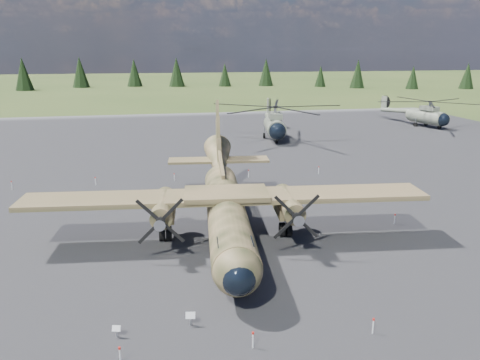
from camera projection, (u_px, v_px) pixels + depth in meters
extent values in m
plane|color=#465023|center=(187.00, 240.00, 34.19)|extent=(500.00, 500.00, 0.00)
cube|color=#515055|center=(178.00, 198.00, 43.64)|extent=(120.00, 120.00, 0.04)
cylinder|color=#33361D|center=(227.00, 214.00, 32.87)|extent=(4.48, 17.82, 2.74)
sphere|color=#33361D|center=(237.00, 271.00, 24.42)|extent=(2.94, 2.94, 2.69)
sphere|color=black|center=(238.00, 277.00, 23.92)|extent=(2.16, 2.16, 1.97)
cube|color=black|center=(235.00, 246.00, 25.73)|extent=(2.10, 1.75, 0.54)
cone|color=#33361D|center=(219.00, 162.00, 43.68)|extent=(3.34, 6.97, 4.12)
cube|color=#ADB0B3|center=(226.00, 224.00, 34.12)|extent=(2.43, 6.03, 0.49)
cube|color=#3C3F21|center=(226.00, 197.00, 33.04)|extent=(28.60, 6.13, 0.34)
cube|color=#33361D|center=(226.00, 194.00, 32.98)|extent=(6.20, 4.09, 0.34)
cylinder|color=#33361D|center=(163.00, 207.00, 32.52)|extent=(1.97, 5.21, 1.47)
cube|color=#33361D|center=(165.00, 212.00, 33.44)|extent=(1.79, 3.46, 0.78)
cone|color=gray|center=(160.00, 223.00, 29.47)|extent=(0.83, 0.95, 0.74)
cylinder|color=black|center=(166.00, 234.00, 33.89)|extent=(0.96, 1.16, 1.08)
cylinder|color=#33361D|center=(288.00, 203.00, 33.29)|extent=(1.97, 5.21, 1.47)
cube|color=#33361D|center=(286.00, 208.00, 34.21)|extent=(1.79, 3.46, 0.78)
cone|color=gray|center=(298.00, 219.00, 30.24)|extent=(0.83, 0.95, 0.74)
cylinder|color=black|center=(285.00, 229.00, 34.66)|extent=(0.96, 1.16, 1.08)
cube|color=#33361D|center=(221.00, 165.00, 39.95)|extent=(1.01, 7.39, 1.64)
cube|color=#3C3F21|center=(219.00, 160.00, 44.14)|extent=(9.57, 3.08, 0.22)
cylinder|color=gray|center=(236.00, 278.00, 25.82)|extent=(0.15, 0.15, 0.88)
cylinder|color=black|center=(236.00, 289.00, 26.01)|extent=(0.43, 0.95, 0.92)
cylinder|color=slate|center=(275.00, 127.00, 71.20)|extent=(3.95, 8.22, 2.74)
sphere|color=black|center=(277.00, 131.00, 67.42)|extent=(2.89, 2.89, 2.52)
sphere|color=slate|center=(272.00, 123.00, 75.00)|extent=(2.89, 2.89, 2.52)
cube|color=slate|center=(275.00, 116.00, 70.31)|extent=(2.39, 3.75, 0.82)
cylinder|color=gray|center=(275.00, 110.00, 70.09)|extent=(0.45, 0.45, 1.09)
cylinder|color=slate|center=(270.00, 117.00, 78.84)|extent=(2.39, 9.38, 1.57)
cube|color=slate|center=(268.00, 106.00, 82.43)|extent=(0.48, 1.55, 2.63)
cylinder|color=black|center=(270.00, 106.00, 82.44)|extent=(0.52, 2.82, 2.85)
cylinder|color=black|center=(277.00, 141.00, 68.47)|extent=(0.42, 0.78, 0.74)
cylinder|color=black|center=(264.00, 136.00, 72.85)|extent=(0.46, 0.92, 0.88)
cylinder|color=gray|center=(264.00, 132.00, 72.70)|extent=(0.18, 0.18, 1.59)
cylinder|color=black|center=(283.00, 135.00, 72.94)|extent=(0.46, 0.92, 0.88)
cylinder|color=gray|center=(283.00, 132.00, 72.79)|extent=(0.18, 0.18, 1.59)
cylinder|color=slate|center=(427.00, 117.00, 83.00)|extent=(4.22, 7.43, 2.44)
sphere|color=black|center=(443.00, 120.00, 79.98)|extent=(2.76, 2.76, 2.25)
sphere|color=slate|center=(412.00, 115.00, 86.03)|extent=(2.76, 2.76, 2.25)
cube|color=slate|center=(429.00, 108.00, 82.24)|extent=(2.43, 3.45, 0.73)
cylinder|color=gray|center=(430.00, 104.00, 82.04)|extent=(0.43, 0.43, 0.98)
cylinder|color=slate|center=(397.00, 110.00, 89.10)|extent=(3.01, 8.25, 1.40)
cube|color=slate|center=(384.00, 102.00, 91.93)|extent=(0.57, 1.37, 2.34)
cylinder|color=black|center=(386.00, 102.00, 92.08)|extent=(0.73, 2.46, 2.54)
cylinder|color=black|center=(439.00, 127.00, 80.85)|extent=(0.44, 0.71, 0.66)
cylinder|color=black|center=(415.00, 124.00, 83.83)|extent=(0.49, 0.83, 0.78)
cylinder|color=gray|center=(416.00, 122.00, 83.69)|extent=(0.17, 0.17, 1.42)
cylinder|color=black|center=(426.00, 123.00, 84.95)|extent=(0.49, 0.83, 0.78)
cylinder|color=gray|center=(426.00, 121.00, 84.82)|extent=(0.17, 0.17, 1.42)
cube|color=gray|center=(117.00, 332.00, 22.56)|extent=(0.09, 0.09, 0.51)
cube|color=silver|center=(116.00, 328.00, 22.45)|extent=(0.44, 0.27, 0.29)
cube|color=gray|center=(190.00, 320.00, 23.51)|extent=(0.10, 0.10, 0.60)
cube|color=silver|center=(190.00, 315.00, 23.38)|extent=(0.51, 0.28, 0.34)
cylinder|color=silver|center=(120.00, 356.00, 20.59)|extent=(0.07, 0.07, 0.80)
cylinder|color=#B11A12|center=(119.00, 348.00, 20.48)|extent=(0.12, 0.12, 0.10)
cylinder|color=silver|center=(253.00, 341.00, 21.68)|extent=(0.07, 0.07, 0.80)
cylinder|color=#B11A12|center=(253.00, 333.00, 21.57)|extent=(0.12, 0.12, 0.10)
cylinder|color=silver|center=(373.00, 327.00, 22.77)|extent=(0.07, 0.07, 0.80)
cylinder|color=#B11A12|center=(374.00, 319.00, 22.66)|extent=(0.12, 0.12, 0.10)
cylinder|color=silver|center=(12.00, 186.00, 46.30)|extent=(0.07, 0.07, 0.80)
cylinder|color=#B11A12|center=(11.00, 182.00, 46.20)|extent=(0.12, 0.12, 0.10)
cylinder|color=silver|center=(96.00, 181.00, 47.76)|extent=(0.07, 0.07, 0.80)
cylinder|color=#B11A12|center=(95.00, 178.00, 47.65)|extent=(0.12, 0.12, 0.10)
cylinder|color=silver|center=(174.00, 177.00, 49.21)|extent=(0.07, 0.07, 0.80)
cylinder|color=#B11A12|center=(174.00, 174.00, 49.10)|extent=(0.12, 0.12, 0.10)
cylinder|color=silver|center=(249.00, 174.00, 50.66)|extent=(0.07, 0.07, 0.80)
cylinder|color=#B11A12|center=(249.00, 170.00, 50.55)|extent=(0.12, 0.12, 0.10)
cylinder|color=silver|center=(319.00, 170.00, 52.12)|extent=(0.07, 0.07, 0.80)
cylinder|color=#B11A12|center=(319.00, 167.00, 52.01)|extent=(0.12, 0.12, 0.10)
cylinder|color=silver|center=(395.00, 219.00, 37.08)|extent=(0.07, 0.07, 0.80)
cylinder|color=#B11A12|center=(395.00, 215.00, 36.97)|extent=(0.12, 0.12, 0.10)
cone|color=black|center=(467.00, 76.00, 162.81)|extent=(4.99, 4.99, 8.91)
cone|color=black|center=(413.00, 77.00, 162.32)|extent=(4.44, 4.44, 7.93)
cone|color=black|center=(358.00, 74.00, 166.52)|extent=(5.57, 5.57, 9.95)
cone|color=black|center=(320.00, 76.00, 172.44)|extent=(4.32, 4.32, 7.72)
cone|color=black|center=(266.00, 72.00, 176.29)|extent=(5.69, 5.69, 10.16)
cone|color=black|center=(225.00, 75.00, 174.14)|extent=(4.69, 4.69, 8.37)
cone|color=black|center=(177.00, 72.00, 172.56)|extent=(5.90, 5.90, 10.53)
cone|color=black|center=(134.00, 73.00, 173.15)|extent=(5.59, 5.59, 9.97)
cone|color=black|center=(80.00, 72.00, 168.54)|extent=(6.07, 6.07, 10.84)
cone|color=black|center=(23.00, 74.00, 156.25)|extent=(6.09, 6.09, 10.88)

